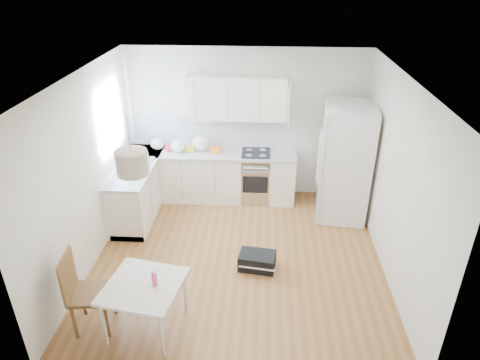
# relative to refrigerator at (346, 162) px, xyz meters

# --- Properties ---
(floor) EXTENTS (4.20, 4.20, 0.00)m
(floor) POSITION_rel_refrigerator_xyz_m (-1.70, -1.42, -0.97)
(floor) COLOR brown
(floor) RESTS_ON ground
(ceiling) EXTENTS (4.20, 4.20, 0.00)m
(ceiling) POSITION_rel_refrigerator_xyz_m (-1.70, -1.42, 1.73)
(ceiling) COLOR white
(ceiling) RESTS_ON wall_back
(wall_back) EXTENTS (4.20, 0.00, 4.20)m
(wall_back) POSITION_rel_refrigerator_xyz_m (-1.70, 0.68, 0.38)
(wall_back) COLOR beige
(wall_back) RESTS_ON floor
(wall_left) EXTENTS (0.00, 4.20, 4.20)m
(wall_left) POSITION_rel_refrigerator_xyz_m (-3.80, -1.42, 0.38)
(wall_left) COLOR beige
(wall_left) RESTS_ON floor
(wall_right) EXTENTS (0.00, 4.20, 4.20)m
(wall_right) POSITION_rel_refrigerator_xyz_m (0.40, -1.42, 0.38)
(wall_right) COLOR beige
(wall_right) RESTS_ON floor
(window_glassblock) EXTENTS (0.02, 1.00, 1.00)m
(window_glassblock) POSITION_rel_refrigerator_xyz_m (-3.79, -0.27, 0.78)
(window_glassblock) COLOR #BFE0F9
(window_glassblock) RESTS_ON wall_left
(cabinets_back) EXTENTS (3.00, 0.60, 0.88)m
(cabinets_back) POSITION_rel_refrigerator_xyz_m (-2.30, 0.38, -0.53)
(cabinets_back) COLOR white
(cabinets_back) RESTS_ON floor
(cabinets_left) EXTENTS (0.60, 1.80, 0.88)m
(cabinets_left) POSITION_rel_refrigerator_xyz_m (-3.50, -0.22, -0.53)
(cabinets_left) COLOR white
(cabinets_left) RESTS_ON floor
(counter_back) EXTENTS (3.02, 0.64, 0.04)m
(counter_back) POSITION_rel_refrigerator_xyz_m (-2.30, 0.38, -0.07)
(counter_back) COLOR #AEB0B3
(counter_back) RESTS_ON cabinets_back
(counter_left) EXTENTS (0.64, 1.82, 0.04)m
(counter_left) POSITION_rel_refrigerator_xyz_m (-3.50, -0.22, -0.07)
(counter_left) COLOR #AEB0B3
(counter_left) RESTS_ON cabinets_left
(backsplash_back) EXTENTS (3.00, 0.01, 0.58)m
(backsplash_back) POSITION_rel_refrigerator_xyz_m (-2.30, 0.68, 0.24)
(backsplash_back) COLOR white
(backsplash_back) RESTS_ON wall_back
(backsplash_left) EXTENTS (0.01, 1.80, 0.58)m
(backsplash_left) POSITION_rel_refrigerator_xyz_m (-3.80, -0.22, 0.24)
(backsplash_left) COLOR white
(backsplash_left) RESTS_ON wall_left
(upper_cabinets) EXTENTS (1.70, 0.32, 0.75)m
(upper_cabinets) POSITION_rel_refrigerator_xyz_m (-1.85, 0.52, 0.91)
(upper_cabinets) COLOR white
(upper_cabinets) RESTS_ON wall_back
(range_oven) EXTENTS (0.50, 0.61, 0.88)m
(range_oven) POSITION_rel_refrigerator_xyz_m (-1.50, 0.38, -0.53)
(range_oven) COLOR #BBBDC0
(range_oven) RESTS_ON floor
(sink) EXTENTS (0.50, 0.80, 0.16)m
(sink) POSITION_rel_refrigerator_xyz_m (-3.50, -0.27, -0.05)
(sink) COLOR #BBBDC0
(sink) RESTS_ON counter_left
(refrigerator) EXTENTS (1.02, 1.06, 1.94)m
(refrigerator) POSITION_rel_refrigerator_xyz_m (0.00, 0.00, 0.00)
(refrigerator) COLOR white
(refrigerator) RESTS_ON floor
(dining_table) EXTENTS (0.98, 0.98, 0.66)m
(dining_table) POSITION_rel_refrigerator_xyz_m (-2.70, -2.83, -0.37)
(dining_table) COLOR beige
(dining_table) RESTS_ON floor
(dining_chair) EXTENTS (0.49, 0.49, 1.04)m
(dining_chair) POSITION_rel_refrigerator_xyz_m (-3.34, -2.84, -0.45)
(dining_chair) COLOR #513218
(dining_chair) RESTS_ON floor
(drink_bottle) EXTENTS (0.07, 0.07, 0.21)m
(drink_bottle) POSITION_rel_refrigerator_xyz_m (-2.57, -2.83, -0.20)
(drink_bottle) COLOR #D53B70
(drink_bottle) RESTS_ON dining_table
(gym_bag) EXTENTS (0.55, 0.40, 0.24)m
(gym_bag) POSITION_rel_refrigerator_xyz_m (-1.42, -1.62, -0.85)
(gym_bag) COLOR black
(gym_bag) RESTS_ON floor
(pendant_lamp) EXTENTS (0.32, 0.32, 0.25)m
(pendant_lamp) POSITION_rel_refrigerator_xyz_m (-2.67, -2.78, 1.21)
(pendant_lamp) COLOR beige
(pendant_lamp) RESTS_ON ceiling
(grocery_bag_a) EXTENTS (0.23, 0.20, 0.21)m
(grocery_bag_a) POSITION_rel_refrigerator_xyz_m (-3.28, 0.44, 0.06)
(grocery_bag_a) COLOR white
(grocery_bag_a) RESTS_ON counter_back
(grocery_bag_b) EXTENTS (0.26, 0.22, 0.23)m
(grocery_bag_b) POSITION_rel_refrigerator_xyz_m (-2.88, 0.35, 0.07)
(grocery_bag_b) COLOR white
(grocery_bag_b) RESTS_ON counter_back
(grocery_bag_c) EXTENTS (0.30, 0.26, 0.27)m
(grocery_bag_c) POSITION_rel_refrigerator_xyz_m (-2.49, 0.46, 0.09)
(grocery_bag_c) COLOR white
(grocery_bag_c) RESTS_ON counter_back
(grocery_bag_d) EXTENTS (0.25, 0.21, 0.22)m
(grocery_bag_d) POSITION_rel_refrigerator_xyz_m (-3.44, -0.03, 0.06)
(grocery_bag_d) COLOR white
(grocery_bag_d) RESTS_ON counter_back
(grocery_bag_e) EXTENTS (0.28, 0.24, 0.25)m
(grocery_bag_e) POSITION_rel_refrigerator_xyz_m (-3.44, -0.39, 0.08)
(grocery_bag_e) COLOR white
(grocery_bag_e) RESTS_ON counter_left
(snack_orange) EXTENTS (0.17, 0.11, 0.11)m
(snack_orange) POSITION_rel_refrigerator_xyz_m (-2.21, 0.36, 0.01)
(snack_orange) COLOR orange
(snack_orange) RESTS_ON counter_back
(snack_yellow) EXTENTS (0.14, 0.09, 0.10)m
(snack_yellow) POSITION_rel_refrigerator_xyz_m (-2.68, 0.40, -0.00)
(snack_yellow) COLOR yellow
(snack_yellow) RESTS_ON counter_back
(snack_red) EXTENTS (0.17, 0.15, 0.10)m
(snack_red) POSITION_rel_refrigerator_xyz_m (-3.04, 0.41, 0.00)
(snack_red) COLOR red
(snack_red) RESTS_ON counter_back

